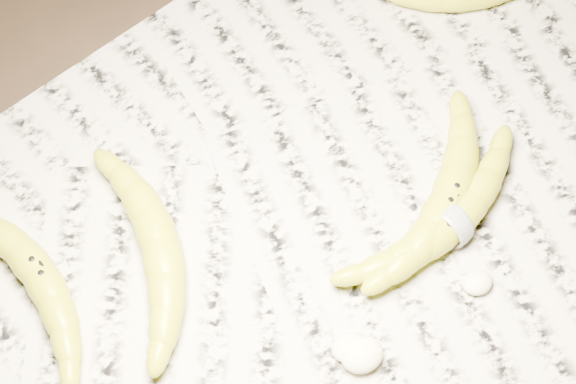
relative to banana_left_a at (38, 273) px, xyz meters
name	(u,v)px	position (x,y,z in m)	size (l,w,h in m)	color
ground	(320,226)	(0.27, -0.06, -0.03)	(3.00, 3.00, 0.00)	black
newspaper_patch	(353,213)	(0.31, -0.07, -0.02)	(0.90, 0.70, 0.01)	#B7B19D
banana_left_a	(38,273)	(0.00, 0.00, 0.00)	(0.20, 0.06, 0.04)	gold
banana_left_b	(160,245)	(0.11, -0.03, 0.00)	(0.21, 0.06, 0.04)	gold
banana_center	(449,199)	(0.39, -0.11, 0.00)	(0.22, 0.06, 0.04)	gold
banana_taped	(451,223)	(0.38, -0.13, 0.00)	(0.22, 0.06, 0.04)	gold
measuring_tape	(451,223)	(0.38, -0.13, 0.00)	(0.05, 0.05, 0.00)	white
flesh_chunk_a	(362,353)	(0.24, -0.20, -0.01)	(0.04, 0.03, 0.02)	beige
flesh_chunk_b	(349,346)	(0.23, -0.19, -0.01)	(0.03, 0.03, 0.02)	beige
flesh_chunk_c	(478,281)	(0.37, -0.19, -0.01)	(0.03, 0.03, 0.02)	beige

